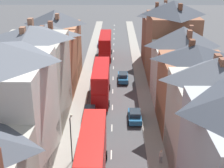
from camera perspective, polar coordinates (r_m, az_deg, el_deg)
name	(u,v)px	position (r m, az deg, el deg)	size (l,w,h in m)	color
pavement_left	(87,74)	(59.80, -4.68, 1.81)	(2.20, 104.00, 0.14)	gray
pavement_right	(140,74)	(59.73, 5.11, 1.77)	(2.20, 104.00, 0.14)	gray
centre_line_dashes	(113,78)	(57.70, 0.19, 1.04)	(0.14, 97.80, 0.01)	silver
terrace_row_left	(19,99)	(35.97, -16.58, -2.66)	(8.00, 55.10, 13.93)	brown
terrace_row_right	(191,79)	(41.30, 14.28, 0.81)	(8.00, 61.09, 14.13)	#A36042
double_decker_bus_lead	(92,155)	(31.48, -3.63, -12.89)	(2.74, 10.80, 5.30)	red
double_decker_bus_mid_street	(101,82)	(48.64, -2.02, 0.42)	(2.74, 10.80, 5.30)	red
double_decker_bus_far_approaching	(105,46)	(68.70, -1.23, 7.01)	(2.74, 10.80, 5.30)	#B70F0F
car_near_blue	(84,149)	(36.00, -5.19, -11.70)	(1.90, 4.38, 1.70)	#B7BABF
car_near_silver	(107,41)	(80.18, -0.96, 7.80)	(1.90, 4.04, 1.69)	navy
car_parked_left_a	(135,116)	(42.77, 4.19, -5.81)	(1.90, 3.93, 1.62)	#236093
car_parked_right_a	(102,42)	(79.46, -1.92, 7.65)	(1.90, 4.50, 1.68)	navy
car_mid_black	(90,112)	(43.58, -4.07, -5.22)	(1.90, 4.03, 1.65)	maroon
car_parked_left_b	(98,122)	(41.12, -2.55, -6.99)	(1.90, 4.55, 1.63)	#4C515B
car_mid_white	(123,77)	(56.11, 2.02, 1.29)	(1.90, 4.60, 1.63)	#236093
pedestrian_near_right	(161,156)	(34.85, 8.95, -12.82)	(0.36, 0.22, 1.61)	gray
street_lamp	(71,136)	(33.83, -7.49, -9.44)	(0.20, 1.12, 5.50)	black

